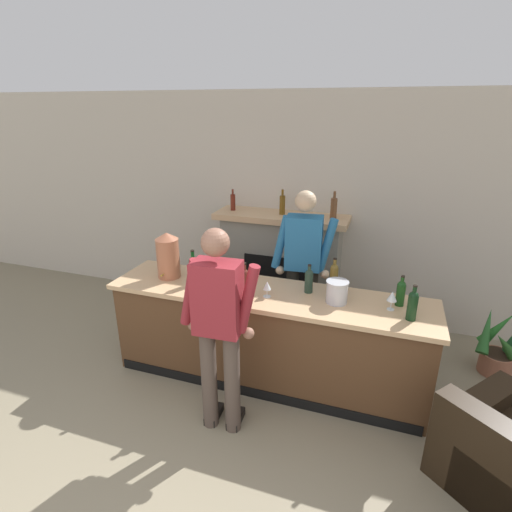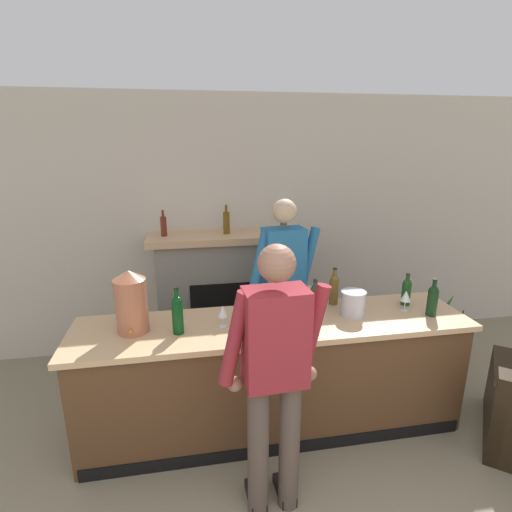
{
  "view_description": "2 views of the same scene",
  "coord_description": "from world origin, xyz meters",
  "px_view_note": "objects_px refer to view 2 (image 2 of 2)",
  "views": [
    {
      "loc": [
        1.1,
        -0.84,
        2.56
      ],
      "look_at": [
        -0.05,
        2.5,
        1.23
      ],
      "focal_mm": 28.0,
      "sensor_mm": 36.0,
      "label": 1
    },
    {
      "loc": [
        -0.51,
        -0.37,
        2.29
      ],
      "look_at": [
        0.05,
        2.74,
        1.36
      ],
      "focal_mm": 28.0,
      "sensor_mm": 36.0,
      "label": 2
    }
  ],
  "objects_px": {
    "person_bartender": "(283,287)",
    "wine_bottle_burgundy_dark": "(334,288)",
    "person_customer": "(275,374)",
    "wine_bottle_rose_blush": "(406,291)",
    "wine_glass_back_row": "(281,314)",
    "wine_bottle_riesling_slim": "(315,297)",
    "fireplace_stone": "(227,293)",
    "copper_dispenser": "(131,301)",
    "wine_glass_mid_counter": "(223,312)",
    "wine_bottle_chardonnay_pale": "(177,313)",
    "ice_bucket_steel": "(353,303)",
    "wine_bottle_port_short": "(433,299)",
    "wine_glass_front_right": "(406,296)",
    "wine_bottle_cabernet_heavy": "(257,314)",
    "potted_plant_corner": "(448,330)"
  },
  "relations": [
    {
      "from": "ice_bucket_steel",
      "to": "wine_bottle_burgundy_dark",
      "type": "relative_size",
      "value": 0.63
    },
    {
      "from": "fireplace_stone",
      "to": "copper_dispenser",
      "type": "distance_m",
      "value": 1.59
    },
    {
      "from": "wine_bottle_burgundy_dark",
      "to": "person_bartender",
      "type": "bearing_deg",
      "value": 139.22
    },
    {
      "from": "wine_bottle_riesling_slim",
      "to": "wine_glass_front_right",
      "type": "bearing_deg",
      "value": -8.68
    },
    {
      "from": "wine_bottle_burgundy_dark",
      "to": "wine_glass_back_row",
      "type": "bearing_deg",
      "value": -147.62
    },
    {
      "from": "wine_bottle_riesling_slim",
      "to": "wine_bottle_port_short",
      "type": "bearing_deg",
      "value": -14.72
    },
    {
      "from": "fireplace_stone",
      "to": "wine_bottle_rose_blush",
      "type": "relative_size",
      "value": 6.05
    },
    {
      "from": "wine_glass_mid_counter",
      "to": "copper_dispenser",
      "type": "bearing_deg",
      "value": 176.97
    },
    {
      "from": "potted_plant_corner",
      "to": "ice_bucket_steel",
      "type": "height_order",
      "value": "ice_bucket_steel"
    },
    {
      "from": "wine_bottle_burgundy_dark",
      "to": "wine_glass_mid_counter",
      "type": "relative_size",
      "value": 1.92
    },
    {
      "from": "potted_plant_corner",
      "to": "copper_dispenser",
      "type": "relative_size",
      "value": 1.41
    },
    {
      "from": "wine_bottle_port_short",
      "to": "wine_bottle_riesling_slim",
      "type": "distance_m",
      "value": 0.91
    },
    {
      "from": "potted_plant_corner",
      "to": "wine_glass_mid_counter",
      "type": "bearing_deg",
      "value": -161.47
    },
    {
      "from": "wine_bottle_port_short",
      "to": "wine_glass_front_right",
      "type": "height_order",
      "value": "wine_bottle_port_short"
    },
    {
      "from": "person_bartender",
      "to": "wine_bottle_riesling_slim",
      "type": "bearing_deg",
      "value": -70.72
    },
    {
      "from": "wine_bottle_chardonnay_pale",
      "to": "wine_glass_mid_counter",
      "type": "relative_size",
      "value": 2.12
    },
    {
      "from": "wine_bottle_chardonnay_pale",
      "to": "wine_bottle_rose_blush",
      "type": "height_order",
      "value": "wine_bottle_chardonnay_pale"
    },
    {
      "from": "wine_bottle_cabernet_heavy",
      "to": "fireplace_stone",
      "type": "bearing_deg",
      "value": 92.45
    },
    {
      "from": "fireplace_stone",
      "to": "wine_glass_back_row",
      "type": "xyz_separation_m",
      "value": [
        0.25,
        -1.39,
        0.37
      ]
    },
    {
      "from": "wine_bottle_port_short",
      "to": "ice_bucket_steel",
      "type": "bearing_deg",
      "value": 169.79
    },
    {
      "from": "person_customer",
      "to": "wine_bottle_chardonnay_pale",
      "type": "relative_size",
      "value": 5.01
    },
    {
      "from": "potted_plant_corner",
      "to": "wine_bottle_chardonnay_pale",
      "type": "distance_m",
      "value": 3.15
    },
    {
      "from": "wine_bottle_burgundy_dark",
      "to": "wine_glass_back_row",
      "type": "height_order",
      "value": "wine_bottle_burgundy_dark"
    },
    {
      "from": "wine_bottle_riesling_slim",
      "to": "wine_bottle_burgundy_dark",
      "type": "xyz_separation_m",
      "value": [
        0.21,
        0.12,
        0.02
      ]
    },
    {
      "from": "person_customer",
      "to": "wine_bottle_riesling_slim",
      "type": "xyz_separation_m",
      "value": [
        0.52,
        0.86,
        0.1
      ]
    },
    {
      "from": "fireplace_stone",
      "to": "wine_glass_mid_counter",
      "type": "distance_m",
      "value": 1.37
    },
    {
      "from": "wine_glass_mid_counter",
      "to": "wine_glass_front_right",
      "type": "xyz_separation_m",
      "value": [
        1.48,
        0.02,
        0.01
      ]
    },
    {
      "from": "person_customer",
      "to": "wine_bottle_rose_blush",
      "type": "relative_size",
      "value": 6.37
    },
    {
      "from": "wine_glass_back_row",
      "to": "wine_glass_mid_counter",
      "type": "xyz_separation_m",
      "value": [
        -0.42,
        0.08,
        0.01
      ]
    },
    {
      "from": "wine_bottle_cabernet_heavy",
      "to": "wine_glass_back_row",
      "type": "distance_m",
      "value": 0.21
    },
    {
      "from": "fireplace_stone",
      "to": "person_bartender",
      "type": "distance_m",
      "value": 0.91
    },
    {
      "from": "wine_bottle_port_short",
      "to": "wine_bottle_riesling_slim",
      "type": "xyz_separation_m",
      "value": [
        -0.88,
        0.23,
        -0.01
      ]
    },
    {
      "from": "fireplace_stone",
      "to": "wine_bottle_port_short",
      "type": "relative_size",
      "value": 5.51
    },
    {
      "from": "wine_glass_front_right",
      "to": "wine_glass_mid_counter",
      "type": "bearing_deg",
      "value": -179.07
    },
    {
      "from": "wine_bottle_riesling_slim",
      "to": "wine_glass_front_right",
      "type": "height_order",
      "value": "wine_bottle_riesling_slim"
    },
    {
      "from": "fireplace_stone",
      "to": "ice_bucket_steel",
      "type": "bearing_deg",
      "value": -56.42
    },
    {
      "from": "wine_bottle_chardonnay_pale",
      "to": "wine_glass_front_right",
      "type": "bearing_deg",
      "value": 2.41
    },
    {
      "from": "person_bartender",
      "to": "wine_bottle_burgundy_dark",
      "type": "bearing_deg",
      "value": -40.78
    },
    {
      "from": "fireplace_stone",
      "to": "wine_glass_front_right",
      "type": "bearing_deg",
      "value": -44.34
    },
    {
      "from": "ice_bucket_steel",
      "to": "person_customer",
      "type": "bearing_deg",
      "value": -137.13
    },
    {
      "from": "wine_bottle_rose_blush",
      "to": "wine_glass_back_row",
      "type": "relative_size",
      "value": 1.81
    },
    {
      "from": "fireplace_stone",
      "to": "wine_bottle_riesling_slim",
      "type": "bearing_deg",
      "value": -63.44
    },
    {
      "from": "wine_bottle_rose_blush",
      "to": "wine_glass_mid_counter",
      "type": "relative_size",
      "value": 1.67
    },
    {
      "from": "potted_plant_corner",
      "to": "wine_bottle_port_short",
      "type": "bearing_deg",
      "value": -134.19
    },
    {
      "from": "potted_plant_corner",
      "to": "wine_bottle_cabernet_heavy",
      "type": "relative_size",
      "value": 2.0
    },
    {
      "from": "person_customer",
      "to": "potted_plant_corner",
      "type": "bearing_deg",
      "value": 34.17
    },
    {
      "from": "ice_bucket_steel",
      "to": "wine_glass_mid_counter",
      "type": "relative_size",
      "value": 1.22
    },
    {
      "from": "wine_glass_front_right",
      "to": "copper_dispenser",
      "type": "bearing_deg",
      "value": 179.73
    },
    {
      "from": "person_customer",
      "to": "wine_bottle_rose_blush",
      "type": "bearing_deg",
      "value": 33.12
    },
    {
      "from": "wine_glass_front_right",
      "to": "wine_bottle_chardonnay_pale",
      "type": "bearing_deg",
      "value": -177.59
    }
  ]
}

